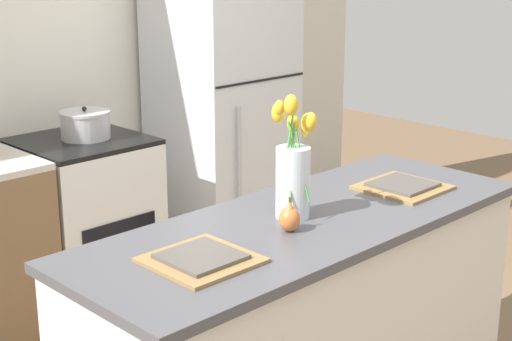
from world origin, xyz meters
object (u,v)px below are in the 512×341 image
(plate_setting_right, at_px, (403,186))
(stove_range, at_px, (86,225))
(plate_setting_left, at_px, (201,259))
(cooking_pot, at_px, (85,125))
(flower_vase, at_px, (293,171))
(refrigerator, at_px, (222,111))
(pear_figurine, at_px, (289,218))

(plate_setting_right, bearing_deg, stove_range, 104.27)
(plate_setting_left, relative_size, cooking_pot, 1.19)
(flower_vase, xyz_separation_m, cooking_pot, (0.16, 1.55, -0.12))
(flower_vase, height_order, plate_setting_left, flower_vase)
(flower_vase, relative_size, cooking_pot, 1.79)
(refrigerator, bearing_deg, flower_vase, -124.61)
(cooking_pot, bearing_deg, stove_range, 172.00)
(stove_range, relative_size, cooking_pot, 3.61)
(refrigerator, height_order, plate_setting_right, refrigerator)
(stove_range, relative_size, plate_setting_right, 3.02)
(pear_figurine, distance_m, plate_setting_right, 0.65)
(plate_setting_left, xyz_separation_m, cooking_pot, (0.65, 1.64, 0.04))
(stove_range, xyz_separation_m, refrigerator, (0.95, 0.00, 0.45))
(plate_setting_left, bearing_deg, cooking_pot, 68.43)
(pear_figurine, bearing_deg, stove_range, 81.82)
(refrigerator, xyz_separation_m, flower_vase, (-1.08, -1.56, 0.19))
(pear_figurine, xyz_separation_m, cooking_pot, (0.27, 1.64, 0.00))
(plate_setting_right, relative_size, cooking_pot, 1.19)
(pear_figurine, bearing_deg, refrigerator, 54.23)
(flower_vase, bearing_deg, pear_figurine, -141.57)
(flower_vase, bearing_deg, plate_setting_left, -170.70)
(stove_range, height_order, flower_vase, flower_vase)
(pear_figurine, height_order, cooking_pot, cooking_pot)
(stove_range, xyz_separation_m, flower_vase, (-0.13, -1.56, 0.64))
(pear_figurine, bearing_deg, plate_setting_right, 0.63)
(plate_setting_right, bearing_deg, pear_figurine, -179.37)
(stove_range, height_order, refrigerator, refrigerator)
(flower_vase, distance_m, pear_figurine, 0.19)
(stove_range, height_order, cooking_pot, cooking_pot)
(flower_vase, xyz_separation_m, plate_setting_left, (-0.49, -0.08, -0.16))
(pear_figurine, bearing_deg, plate_setting_left, 178.92)
(flower_vase, relative_size, plate_setting_left, 1.50)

